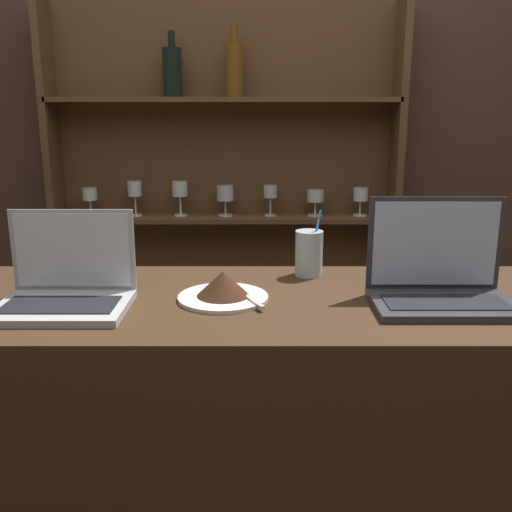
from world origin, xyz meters
TOP-DOWN VIEW (x-y plane):
  - bar_counter at (0.00, 0.30)m, footprint 1.63×0.59m
  - back_wall at (0.00, 1.50)m, footprint 7.00×0.06m
  - back_shelf at (-0.15, 1.42)m, footprint 1.47×0.18m
  - laptop_near at (-0.46, 0.24)m, footprint 0.30×0.22m
  - laptop_far at (0.43, 0.26)m, footprint 0.33×0.20m
  - cake_plate at (-0.09, 0.28)m, footprint 0.22×0.22m
  - water_glass at (0.14, 0.50)m, footprint 0.08×0.08m

SIDE VIEW (x-z plane):
  - bar_counter at x=0.00m, z-range 0.00..1.08m
  - back_shelf at x=-0.15m, z-range 0.04..2.01m
  - cake_plate at x=-0.09m, z-range 1.08..1.15m
  - laptop_near at x=-0.46m, z-range 1.02..1.24m
  - laptop_far at x=0.43m, z-range 1.02..1.27m
  - water_glass at x=0.14m, z-range 1.06..1.24m
  - back_wall at x=0.00m, z-range 0.00..2.70m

